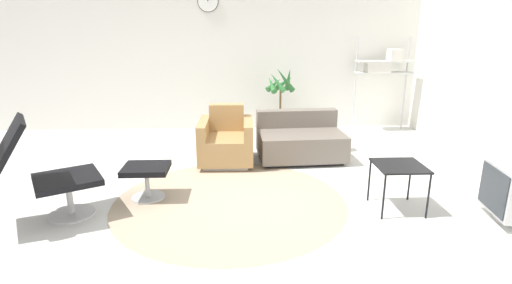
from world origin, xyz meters
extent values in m
plane|color=silver|center=(0.00, 0.00, 0.00)|extent=(12.00, 12.00, 0.00)
cube|color=silver|center=(0.00, 2.89, 1.40)|extent=(12.00, 0.06, 2.80)
cylinder|color=black|center=(-0.30, 2.85, 2.22)|extent=(0.36, 0.01, 0.36)
cylinder|color=white|center=(-0.30, 2.85, 2.22)|extent=(0.34, 0.02, 0.34)
cylinder|color=tan|center=(0.09, -0.39, 0.00)|extent=(2.49, 2.49, 0.01)
cylinder|color=#BCBCC1|center=(-1.48, -0.63, 0.01)|extent=(0.60, 0.60, 0.02)
cylinder|color=#BCBCC1|center=(-1.48, -0.63, 0.18)|extent=(0.06, 0.06, 0.32)
cube|color=black|center=(-1.48, -0.63, 0.38)|extent=(0.79, 0.78, 0.06)
cube|color=black|center=(-1.91, -0.87, 0.72)|extent=(0.66, 0.71, 0.64)
cylinder|color=#BCBCC1|center=(-0.81, -0.25, 0.01)|extent=(0.36, 0.36, 0.02)
cylinder|color=#BCBCC1|center=(-0.81, -0.25, 0.17)|extent=(0.05, 0.05, 0.29)
cube|color=black|center=(-0.81, -0.25, 0.34)|extent=(0.48, 0.41, 0.06)
cube|color=silver|center=(0.02, 0.89, 0.03)|extent=(0.60, 0.67, 0.06)
cube|color=#AD8451|center=(0.02, 0.89, 0.23)|extent=(0.50, 0.81, 0.33)
cube|color=#AD8451|center=(0.03, 1.20, 0.58)|extent=(0.49, 0.19, 0.37)
cube|color=#AD8451|center=(0.32, 0.88, 0.33)|extent=(0.13, 0.80, 0.54)
cube|color=#AD8451|center=(-0.28, 0.89, 0.33)|extent=(0.13, 0.80, 0.54)
cube|color=black|center=(1.06, 1.02, 0.03)|extent=(1.10, 0.78, 0.05)
cube|color=#70665B|center=(1.06, 1.02, 0.22)|extent=(1.22, 0.91, 0.35)
cube|color=#70665B|center=(1.04, 1.34, 0.52)|extent=(1.18, 0.27, 0.25)
cube|color=black|center=(1.80, -0.64, 0.47)|extent=(0.48, 0.48, 0.02)
cylinder|color=black|center=(1.58, -0.86, 0.23)|extent=(0.02, 0.02, 0.46)
cylinder|color=black|center=(2.02, -0.86, 0.23)|extent=(0.02, 0.02, 0.46)
cylinder|color=black|center=(1.58, -0.42, 0.23)|extent=(0.02, 0.02, 0.46)
cylinder|color=black|center=(2.02, -0.42, 0.23)|extent=(0.02, 0.02, 0.46)
cube|color=#282D33|center=(2.61, -0.93, 0.32)|extent=(0.08, 0.49, 0.41)
cylinder|color=brown|center=(0.91, 2.40, 0.13)|extent=(0.30, 0.30, 0.27)
cylinder|color=#382819|center=(0.91, 2.40, 0.26)|extent=(0.28, 0.28, 0.02)
cylinder|color=brown|center=(0.91, 2.40, 0.52)|extent=(0.04, 0.04, 0.51)
cone|color=#2D6B33|center=(1.05, 2.41, 0.96)|extent=(0.12, 0.35, 0.42)
cone|color=#2D6B33|center=(0.98, 2.53, 0.88)|extent=(0.35, 0.26, 0.29)
cone|color=#2D6B33|center=(0.81, 2.52, 0.85)|extent=(0.33, 0.31, 0.25)
cone|color=#2D6B33|center=(0.76, 2.37, 0.87)|extent=(0.17, 0.39, 0.28)
cone|color=#2D6B33|center=(0.85, 2.30, 0.92)|extent=(0.33, 0.26, 0.35)
cone|color=#2D6B33|center=(0.97, 2.27, 0.96)|extent=(0.38, 0.24, 0.44)
cylinder|color=#BCBCC1|center=(2.28, 2.69, 0.82)|extent=(0.03, 0.03, 1.64)
cylinder|color=#BCBCC1|center=(3.19, 2.69, 0.82)|extent=(0.03, 0.03, 1.64)
cube|color=silver|center=(2.74, 2.57, 1.04)|extent=(0.97, 0.28, 0.02)
cube|color=silver|center=(2.74, 2.57, 1.23)|extent=(0.97, 0.28, 0.02)
cube|color=beige|center=(2.61, 2.56, 1.14)|extent=(0.41, 0.24, 0.18)
cube|color=silver|center=(2.90, 2.56, 1.34)|extent=(0.21, 0.24, 0.20)
camera|label=1|loc=(0.20, -4.34, 1.81)|focal=28.00mm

